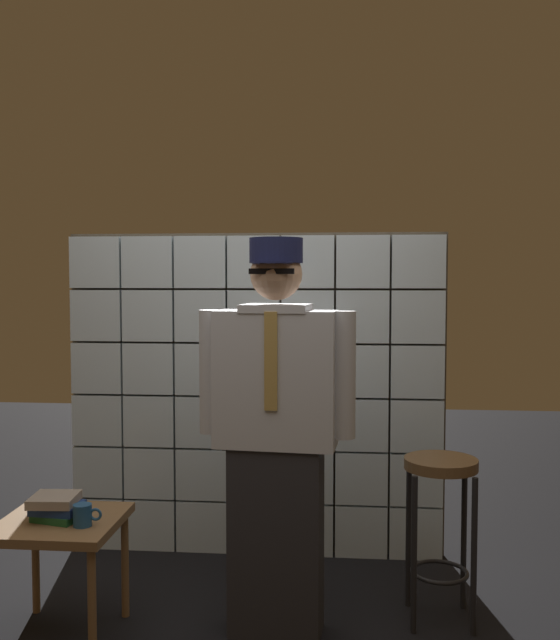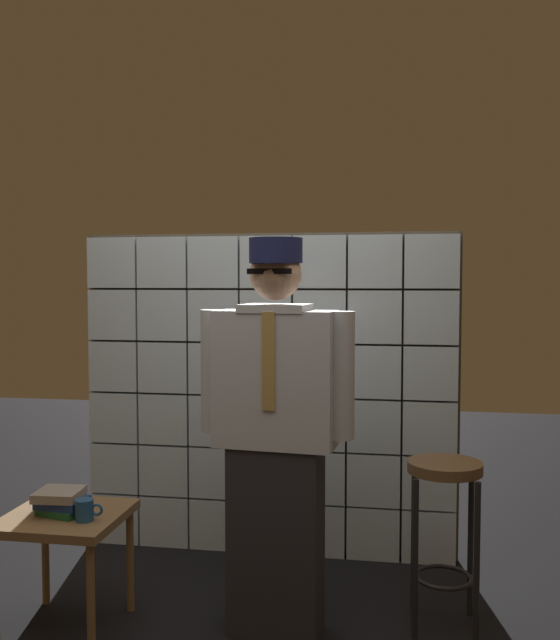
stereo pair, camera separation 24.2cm
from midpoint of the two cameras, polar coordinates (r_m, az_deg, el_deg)
glass_block_wall at (r=4.11m, az=0.63°, el=-6.17°), size 2.20×0.10×1.89m
standing_person at (r=3.17m, az=1.87°, el=-8.92°), size 0.71×0.32×1.78m
bar_stool at (r=3.43m, az=15.27°, el=-14.26°), size 0.34×0.34×0.77m
side_table at (r=3.43m, az=-15.06°, el=-16.10°), size 0.52×0.52×0.54m
book_stack at (r=3.39m, az=-15.40°, el=-14.04°), size 0.23×0.20×0.11m
coffee_mug at (r=3.27m, az=-13.47°, el=-14.82°), size 0.13×0.08×0.09m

